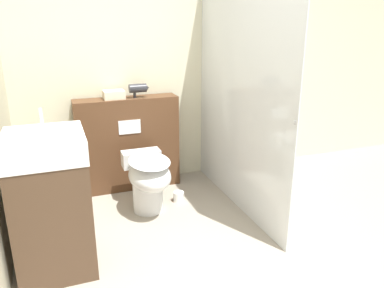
# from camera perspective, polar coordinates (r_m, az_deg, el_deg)

# --- Properties ---
(ground_plane) EXTENTS (12.00, 12.00, 0.00)m
(ground_plane) POSITION_cam_1_polar(r_m,az_deg,el_deg) (2.72, 7.03, -20.75)
(ground_plane) COLOR #9E9384
(wall_back) EXTENTS (8.00, 0.06, 2.50)m
(wall_back) POSITION_cam_1_polar(r_m,az_deg,el_deg) (4.04, -5.81, 11.70)
(wall_back) COLOR beige
(wall_back) RESTS_ON ground_plane
(partition_panel) EXTENTS (1.04, 0.25, 0.97)m
(partition_panel) POSITION_cam_1_polar(r_m,az_deg,el_deg) (3.96, -9.68, 0.05)
(partition_panel) COLOR #51331E
(partition_panel) RESTS_ON ground_plane
(shower_glass) EXTENTS (0.04, 1.78, 2.15)m
(shower_glass) POSITION_cam_1_polar(r_m,az_deg,el_deg) (3.40, 7.16, 7.50)
(shower_glass) COLOR silver
(shower_glass) RESTS_ON ground_plane
(toilet) EXTENTS (0.37, 0.67, 0.54)m
(toilet) POSITION_cam_1_polar(r_m,az_deg,el_deg) (3.45, -6.69, -5.20)
(toilet) COLOR white
(toilet) RESTS_ON ground_plane
(sink_vanity) EXTENTS (0.52, 0.57, 1.14)m
(sink_vanity) POSITION_cam_1_polar(r_m,az_deg,el_deg) (2.80, -20.63, -8.38)
(sink_vanity) COLOR #473323
(sink_vanity) RESTS_ON ground_plane
(hair_drier) EXTENTS (0.20, 0.09, 0.14)m
(hair_drier) POSITION_cam_1_polar(r_m,az_deg,el_deg) (3.81, -8.13, 8.40)
(hair_drier) COLOR #2D2D33
(hair_drier) RESTS_ON partition_panel
(folded_towel) EXTENTS (0.21, 0.17, 0.08)m
(folded_towel) POSITION_cam_1_polar(r_m,az_deg,el_deg) (3.81, -11.83, 7.38)
(folded_towel) COLOR beige
(folded_towel) RESTS_ON partition_panel
(spare_toilet_roll) EXTENTS (0.10, 0.10, 0.10)m
(spare_toilet_roll) POSITION_cam_1_polar(r_m,az_deg,el_deg) (3.74, -2.04, -8.02)
(spare_toilet_roll) COLOR white
(spare_toilet_roll) RESTS_ON ground_plane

